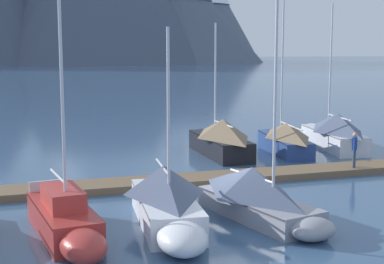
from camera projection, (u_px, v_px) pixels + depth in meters
ground_plane at (233, 206)px, 21.74m from camera, size 700.00×700.00×0.00m
mountain_shoulder_ridge at (12, 8)px, 230.67m from camera, size 94.30×94.30×42.07m
mountain_rear_spur at (170, 6)px, 239.54m from camera, size 78.66×78.66×44.96m
mountain_north_horn at (196, 0)px, 260.15m from camera, size 58.84×58.84×52.09m
dock at (204, 179)px, 25.54m from camera, size 22.56×2.90×0.30m
sailboat_second_berth at (67, 220)px, 17.82m from camera, size 2.39×6.08×9.27m
sailboat_mid_dock_port at (167, 200)px, 19.18m from camera, size 2.25×6.86×6.63m
sailboat_mid_dock_starboard at (259, 195)px, 20.03m from camera, size 3.33×6.17×8.25m
sailboat_far_berth at (219, 138)px, 32.01m from camera, size 2.25×7.07×7.35m
sailboat_outer_slip at (284, 137)px, 32.97m from camera, size 2.33×6.97×8.89m
sailboat_end_of_dock at (332, 131)px, 34.24m from camera, size 2.62×7.65×8.57m
person_on_dock at (355, 148)px, 27.22m from camera, size 0.40×0.50×1.69m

